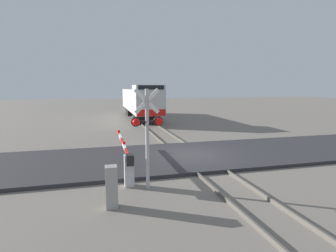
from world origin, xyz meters
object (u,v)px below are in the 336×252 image
object	(u,v)px
crossing_gate	(127,159)
utility_cabinet	(112,187)
locomotive	(140,101)
crossing_signal	(147,128)

from	to	relation	value
crossing_gate	utility_cabinet	distance (m)	2.75
utility_cabinet	crossing_gate	bearing A→B (deg)	74.40
locomotive	crossing_signal	xyz separation A→B (m)	(-3.08, -22.73, 0.19)
crossing_gate	crossing_signal	bearing A→B (deg)	-64.39
locomotive	utility_cabinet	distance (m)	24.46
crossing_signal	crossing_gate	size ratio (longest dim) A/B	0.57
locomotive	utility_cabinet	xyz separation A→B (m)	(-4.48, -24.00, -1.46)
crossing_gate	utility_cabinet	bearing A→B (deg)	-105.60
crossing_signal	crossing_gate	bearing A→B (deg)	115.61
utility_cabinet	crossing_signal	bearing A→B (deg)	42.28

